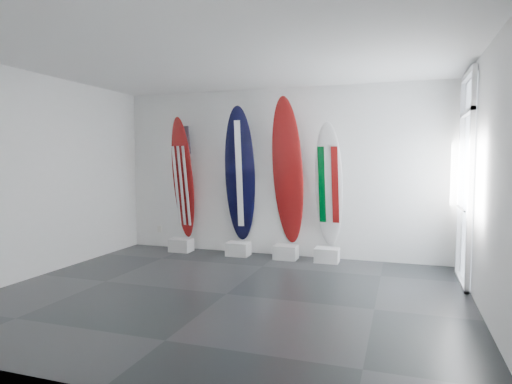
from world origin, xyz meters
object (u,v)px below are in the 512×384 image
(surfboard_usa, at_px, (183,178))
(surfboard_italy, at_px, (329,185))
(surfboard_swiss, at_px, (288,172))
(surfboard_navy, at_px, (240,175))

(surfboard_usa, distance_m, surfboard_italy, 2.76)
(surfboard_swiss, height_order, surfboard_italy, surfboard_swiss)
(surfboard_swiss, bearing_deg, surfboard_italy, 12.63)
(surfboard_usa, height_order, surfboard_navy, surfboard_navy)
(surfboard_swiss, bearing_deg, surfboard_usa, -167.37)
(surfboard_usa, relative_size, surfboard_italy, 1.07)
(surfboard_navy, relative_size, surfboard_swiss, 0.95)
(surfboard_navy, relative_size, surfboard_italy, 1.15)
(surfboard_navy, xyz_separation_m, surfboard_swiss, (0.89, 0.00, 0.06))
(surfboard_usa, xyz_separation_m, surfboard_navy, (1.15, 0.00, 0.08))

